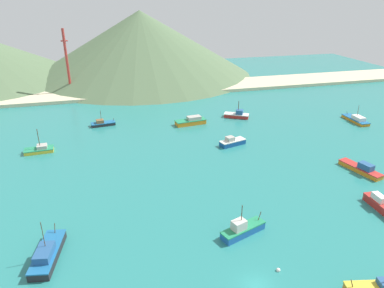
{
  "coord_description": "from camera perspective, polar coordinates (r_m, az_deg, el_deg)",
  "views": [
    {
      "loc": [
        -17.84,
        -33.3,
        37.08
      ],
      "look_at": [
        2.3,
        43.69,
        2.66
      ],
      "focal_mm": 33.07,
      "sensor_mm": 36.0,
      "label": 1
    }
  ],
  "objects": [
    {
      "name": "fishing_boat_10",
      "position": [
        93.03,
        6.5,
        0.33
      ],
      "size": [
        7.45,
        4.34,
        2.49
      ],
      "color": "#14478C",
      "rests_on": "ground"
    },
    {
      "name": "fishing_boat_7",
      "position": [
        107.2,
        -0.13,
        3.69
      ],
      "size": [
        9.6,
        4.33,
        2.42
      ],
      "color": "orange",
      "rests_on": "ground"
    },
    {
      "name": "fishing_boat_13",
      "position": [
        109.52,
        -14.22,
        3.23
      ],
      "size": [
        7.29,
        3.42,
        4.71
      ],
      "color": "#232328",
      "rests_on": "ground"
    },
    {
      "name": "hill_central",
      "position": [
        174.92,
        -8.23,
        15.79
      ],
      "size": [
        104.05,
        104.05,
        29.31
      ],
      "color": "#56704C",
      "rests_on": "ground"
    },
    {
      "name": "ground",
      "position": [
        75.62,
        0.95,
        -6.2
      ],
      "size": [
        260.0,
        280.0,
        0.5
      ],
      "color": "teal"
    },
    {
      "name": "fishing_boat_3",
      "position": [
        59.5,
        -22.29,
        -16.05
      ],
      "size": [
        4.76,
        10.39,
        6.78
      ],
      "color": "#232328",
      "rests_on": "ground"
    },
    {
      "name": "radio_tower",
      "position": [
        144.38,
        -19.51,
        12.36
      ],
      "size": [
        2.48,
        1.99,
        24.84
      ],
      "color": "#B7332D",
      "rests_on": "ground"
    },
    {
      "name": "fishing_boat_4",
      "position": [
        120.56,
        24.96,
        3.62
      ],
      "size": [
        3.3,
        9.99,
        5.33
      ],
      "color": "orange",
      "rests_on": "ground"
    },
    {
      "name": "fishing_boat_0",
      "position": [
        60.54,
        8.11,
        -13.46
      ],
      "size": [
        8.48,
        4.88,
        5.8
      ],
      "color": "#1E5BA8",
      "rests_on": "ground"
    },
    {
      "name": "fishing_boat_5",
      "position": [
        114.06,
        7.27,
        4.69
      ],
      "size": [
        8.13,
        6.31,
        5.41
      ],
      "color": "red",
      "rests_on": "ground"
    },
    {
      "name": "fishing_boat_12",
      "position": [
        87.45,
        25.66,
        -3.59
      ],
      "size": [
        4.84,
        10.41,
        2.46
      ],
      "color": "orange",
      "rests_on": "ground"
    },
    {
      "name": "fishing_boat_9",
      "position": [
        74.6,
        28.16,
        -8.66
      ],
      "size": [
        2.22,
        8.13,
        2.62
      ],
      "color": "red",
      "rests_on": "ground"
    },
    {
      "name": "fishing_boat_11",
      "position": [
        96.38,
        -23.37,
        -0.83
      ],
      "size": [
        7.11,
        3.64,
        6.12
      ],
      "color": "gold",
      "rests_on": "ground"
    },
    {
      "name": "buoy_1",
      "position": [
        55.56,
        13.74,
        -19.16
      ],
      "size": [
        0.63,
        0.63,
        0.63
      ],
      "color": "silver",
      "rests_on": "ground"
    },
    {
      "name": "beach_strip",
      "position": [
        144.75,
        -7.18,
        8.61
      ],
      "size": [
        247.0,
        18.66,
        1.2
      ],
      "primitive_type": "cube",
      "color": "beige",
      "rests_on": "ground"
    }
  ]
}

